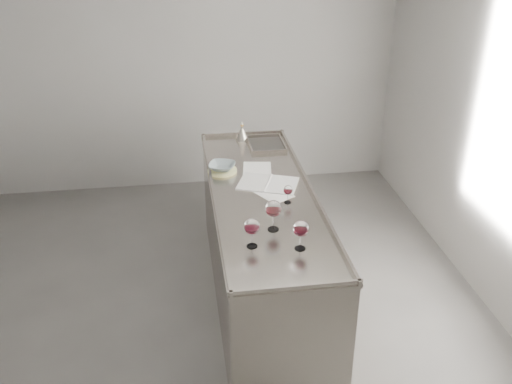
{
  "coord_description": "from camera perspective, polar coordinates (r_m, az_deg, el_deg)",
  "views": [
    {
      "loc": [
        -0.09,
        -3.41,
        2.88
      ],
      "look_at": [
        0.43,
        0.17,
        1.02
      ],
      "focal_mm": 40.0,
      "sensor_mm": 36.0,
      "label": 1
    }
  ],
  "objects": [
    {
      "name": "wine_funnel",
      "position": [
        5.18,
        -1.39,
        5.82
      ],
      "size": [
        0.12,
        0.12,
        0.18
      ],
      "rotation": [
        0.0,
        0.0,
        0.09
      ],
      "color": "#AAA497",
      "rests_on": "counter"
    },
    {
      "name": "loose_paper_top",
      "position": [
        4.22,
        1.7,
        -0.15
      ],
      "size": [
        0.31,
        0.34,
        0.0
      ],
      "primitive_type": "cube",
      "rotation": [
        0.0,
        0.0,
        0.53
      ],
      "color": "white",
      "rests_on": "counter"
    },
    {
      "name": "loose_paper_under",
      "position": [
        4.59,
        0.12,
        2.22
      ],
      "size": [
        0.27,
        0.35,
        0.0
      ],
      "primitive_type": "cube",
      "rotation": [
        0.0,
        0.0,
        -0.15
      ],
      "color": "silver",
      "rests_on": "counter"
    },
    {
      "name": "counter",
      "position": [
        4.46,
        0.66,
        -5.47
      ],
      "size": [
        0.77,
        2.42,
        0.97
      ],
      "color": "gray",
      "rests_on": "ground"
    },
    {
      "name": "wine_glass_left",
      "position": [
        3.53,
        -0.41,
        -3.54
      ],
      "size": [
        0.1,
        0.1,
        0.2
      ],
      "rotation": [
        0.0,
        0.0,
        0.24
      ],
      "color": "white",
      "rests_on": "counter"
    },
    {
      "name": "trivet",
      "position": [
        4.57,
        -3.39,
        2.16
      ],
      "size": [
        0.26,
        0.26,
        0.02
      ],
      "primitive_type": "cylinder",
      "rotation": [
        0.0,
        0.0,
        0.14
      ],
      "color": "#D3D089",
      "rests_on": "counter"
    },
    {
      "name": "ceramic_bowl",
      "position": [
        4.56,
        -3.41,
        2.56
      ],
      "size": [
        0.26,
        0.26,
        0.05
      ],
      "primitive_type": "imported",
      "rotation": [
        0.0,
        0.0,
        -0.31
      ],
      "color": "gray",
      "rests_on": "trivet"
    },
    {
      "name": "notebook",
      "position": [
        4.36,
        1.2,
        0.85
      ],
      "size": [
        0.52,
        0.44,
        0.02
      ],
      "rotation": [
        0.0,
        0.0,
        -0.37
      ],
      "color": "silver",
      "rests_on": "counter"
    },
    {
      "name": "room_shell",
      "position": [
        3.72,
        -6.19,
        3.57
      ],
      "size": [
        4.54,
        5.04,
        2.84
      ],
      "color": "#504E4B",
      "rests_on": "ground"
    },
    {
      "name": "wine_glass_small",
      "position": [
        4.06,
        3.22,
        0.14
      ],
      "size": [
        0.07,
        0.07,
        0.13
      ],
      "rotation": [
        0.0,
        0.0,
        0.36
      ],
      "color": "white",
      "rests_on": "counter"
    },
    {
      "name": "wine_glass_middle",
      "position": [
        3.7,
        1.76,
        -1.75
      ],
      "size": [
        0.11,
        0.11,
        0.21
      ],
      "rotation": [
        0.0,
        0.0,
        0.33
      ],
      "color": "white",
      "rests_on": "counter"
    },
    {
      "name": "wine_glass_right",
      "position": [
        3.51,
        4.51,
        -3.75
      ],
      "size": [
        0.1,
        0.1,
        0.2
      ],
      "rotation": [
        0.0,
        0.0,
        0.27
      ],
      "color": "white",
      "rests_on": "counter"
    }
  ]
}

